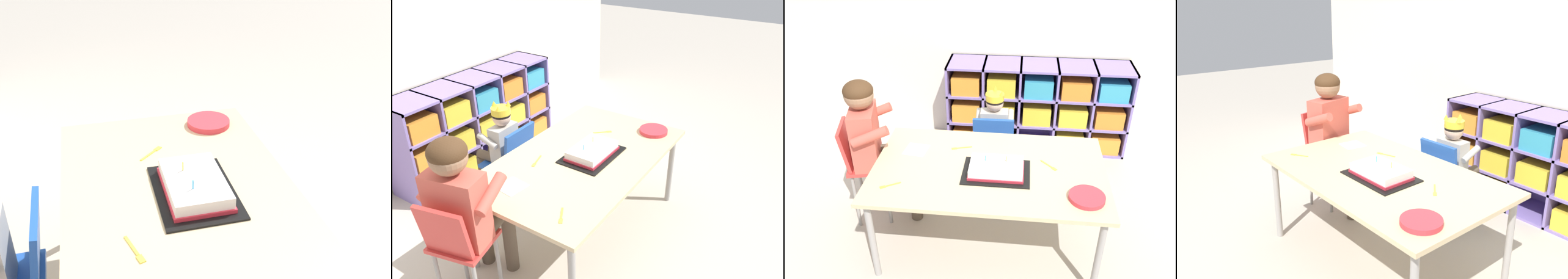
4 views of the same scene
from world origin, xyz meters
TOP-DOWN VIEW (x-y plane):
  - activity_table at (0.00, 0.00)m, footprint 1.45×0.88m
  - classroom_chair_blue at (-0.02, 0.61)m, footprint 0.34×0.32m
  - birthday_cake_on_tray at (0.05, -0.05)m, footprint 0.41×0.29m
  - paper_plate_stack at (0.57, -0.25)m, footprint 0.20×0.20m
  - fork_beside_plate_stack at (-0.21, 0.21)m, footprint 0.14×0.05m
  - fork_by_napkin at (0.38, 0.06)m, footprint 0.10×0.11m

SIDE VIEW (x-z plane):
  - classroom_chair_blue at x=-0.02m, z-range 0.06..0.75m
  - activity_table at x=0.00m, z-range 0.26..0.88m
  - fork_by_napkin at x=0.38m, z-range 0.61..0.62m
  - fork_beside_plate_stack at x=-0.21m, z-range 0.61..0.62m
  - paper_plate_stack at x=0.57m, z-range 0.61..0.64m
  - birthday_cake_on_tray at x=0.05m, z-range 0.59..0.70m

